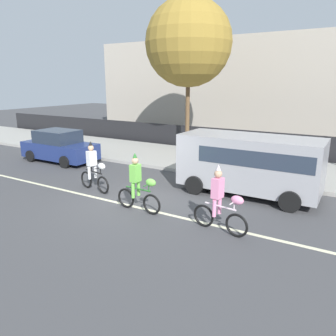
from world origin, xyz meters
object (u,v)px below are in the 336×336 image
at_px(parked_car_navy, 59,147).
at_px(pedestrian_onlooker, 281,153).
at_px(parked_van_grey, 251,161).
at_px(parade_cyclist_lime, 138,186).
at_px(parade_cyclist_pink, 221,203).
at_px(parade_cyclist_zebra, 94,169).

xyz_separation_m(parked_car_navy, pedestrian_onlooker, (10.50, 3.25, 0.23)).
bearing_deg(parked_van_grey, parade_cyclist_lime, -126.92).
bearing_deg(parked_van_grey, pedestrian_onlooker, 84.32).
height_order(parade_cyclist_pink, parked_van_grey, parked_van_grey).
xyz_separation_m(parade_cyclist_zebra, parked_car_navy, (-4.94, 2.68, -0.06)).
xyz_separation_m(parked_van_grey, parked_car_navy, (-10.17, 0.07, -0.50)).
xyz_separation_m(parade_cyclist_lime, pedestrian_onlooker, (2.90, 6.74, 0.17)).
height_order(parade_cyclist_zebra, pedestrian_onlooker, parade_cyclist_zebra).
bearing_deg(parade_cyclist_lime, parade_cyclist_pink, -1.59).
distance_m(parked_van_grey, pedestrian_onlooker, 3.34).
height_order(parked_van_grey, parked_car_navy, parked_van_grey).
bearing_deg(parade_cyclist_pink, parade_cyclist_lime, 178.41).
distance_m(parked_car_navy, pedestrian_onlooker, 10.99).
bearing_deg(parked_car_navy, parade_cyclist_pink, -18.91).
bearing_deg(parked_car_navy, parade_cyclist_zebra, -28.50).
bearing_deg(parade_cyclist_lime, parked_car_navy, 155.33).
relative_size(parked_van_grey, pedestrian_onlooker, 3.09).
distance_m(parade_cyclist_zebra, parked_van_grey, 5.87).
bearing_deg(parade_cyclist_zebra, parade_cyclist_lime, -16.94).
height_order(parade_cyclist_zebra, parade_cyclist_lime, same).
xyz_separation_m(parade_cyclist_lime, parade_cyclist_pink, (2.82, -0.08, 0.00)).
relative_size(parked_van_grey, parked_car_navy, 1.22).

